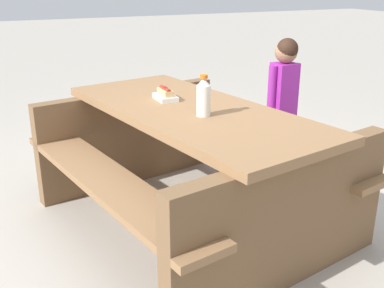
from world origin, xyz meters
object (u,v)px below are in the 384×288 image
soda_bottle (204,97)px  hotdog_tray (165,95)px  picnic_table (192,156)px  child_in_coat (283,92)px

soda_bottle → hotdog_tray: (0.41, 0.07, -0.07)m
soda_bottle → hotdog_tray: 0.42m
picnic_table → hotdog_tray: 0.42m
picnic_table → child_in_coat: bearing=-69.1°
child_in_coat → hotdog_tray: bearing=96.0°
picnic_table → child_in_coat: 0.97m
soda_bottle → hotdog_tray: size_ratio=1.26×
picnic_table → soda_bottle: bearing=177.1°
hotdog_tray → soda_bottle: bearing=-170.9°
hotdog_tray → child_in_coat: child_in_coat is taller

